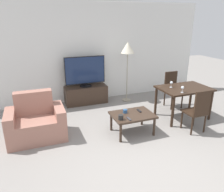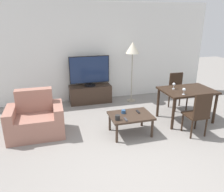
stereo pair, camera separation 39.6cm
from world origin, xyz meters
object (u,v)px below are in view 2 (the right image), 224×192
Objects in this scene: dining_chair_far at (177,90)px; floor_lamp at (133,50)px; dining_table at (187,94)px; dining_chair_near at (198,113)px; cup_colored_far at (123,112)px; remote_primary at (126,119)px; cup_white_near at (117,118)px; wine_glass_center at (174,85)px; coffee_table at (131,117)px; armchair at (36,120)px; wine_glass_left at (184,90)px; remote_secondary at (138,112)px; tv_stand at (90,94)px; tv at (90,71)px.

floor_lamp reaches higher than dining_chair_far.
dining_table is 1.25× the size of dining_chair_near.
floor_lamp is 18.97× the size of cup_colored_far.
dining_chair_far is 2.18m from remote_primary.
cup_white_near is 0.34m from cup_colored_far.
floor_lamp is at bearing 116.43° from dining_table.
remote_primary is at bearing -156.15° from wine_glass_center.
remote_primary is at bearing -131.34° from coffee_table.
coffee_table is 1.50m from dining_table.
armchair is at bearing -171.82° from dining_chair_far.
cup_white_near is (-1.98, -1.15, -0.04)m from dining_chair_far.
wine_glass_left is at bearing -135.07° from dining_table.
coffee_table is 5.77× the size of wine_glass_left.
dining_table reaches higher than remote_primary.
armchair is at bearing 157.00° from cup_white_near.
cup_white_near is (-0.15, 0.04, 0.04)m from remote_primary.
floor_lamp is at bearing 27.36° from armchair.
coffee_table is 0.18m from cup_colored_far.
floor_lamp is at bearing 62.55° from cup_white_near.
remote_primary is 0.16m from cup_white_near.
dining_chair_far is at bearing -40.10° from floor_lamp.
cup_white_near is at bearing 165.40° from remote_primary.
floor_lamp is 2.41m from cup_white_near.
remote_secondary is (0.19, 0.08, 0.06)m from coffee_table.
wine_glass_left is at bearing -0.27° from coffee_table.
tv_stand and cup_colored_far have the same top height.
tv is 2.21m from cup_white_near.
wine_glass_center is at bearing 20.30° from cup_white_near.
wine_glass_left is at bearing 100.35° from dining_chair_near.
wine_glass_center is at bearing 95.33° from dining_chair_near.
wine_glass_left is (1.17, -0.01, 0.48)m from coffee_table.
wine_glass_left is at bearing -90.18° from wine_glass_center.
dining_table is 0.76m from dining_chair_far.
dining_table reaches higher than tv_stand.
tv_stand is 0.99× the size of dining_table.
tv reaches higher than cup_white_near.
tv_stand is at bearing 137.76° from dining_table.
dining_chair_near reaches higher than armchair.
dining_chair_near is 1.47m from cup_colored_far.
remote_primary is 1.71× the size of cup_colored_far.
armchair is at bearing 163.28° from dining_chair_near.
dining_chair_near is at bearing -19.40° from coffee_table.
cup_white_near is (-0.52, -0.24, 0.04)m from remote_secondary.
coffee_table is at bearing -14.86° from armchair.
wine_glass_left is at bearing -51.06° from tv.
remote_secondary is (0.65, -1.92, 0.19)m from tv_stand.
tv_stand is 1.94m from cup_colored_far.
dining_chair_far is 1.16m from wine_glass_left.
floor_lamp is 11.42× the size of wine_glass_center.
dining_chair_near is at bearing -105.88° from dining_table.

